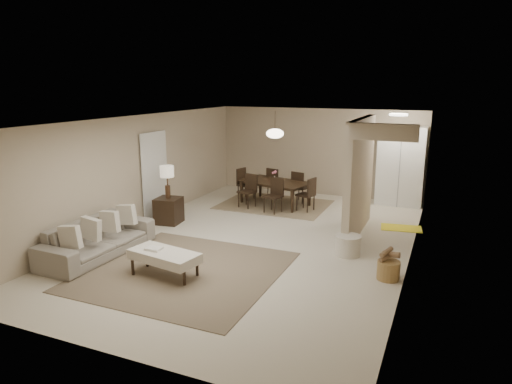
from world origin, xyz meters
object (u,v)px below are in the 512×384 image
at_px(wicker_basket, 388,270).
at_px(ottoman_bench, 164,256).
at_px(side_table, 169,211).
at_px(pantry_cabinet, 401,166).
at_px(round_pouf, 348,245).
at_px(dining_table, 274,193).
at_px(sofa, 98,238).

bearing_deg(wicker_basket, ottoman_bench, -158.90).
bearing_deg(side_table, wicker_basket, -13.55).
xyz_separation_m(pantry_cabinet, round_pouf, (-0.46, -4.25, -0.86)).
height_order(ottoman_bench, wicker_basket, ottoman_bench).
bearing_deg(ottoman_bench, round_pouf, 49.06).
height_order(wicker_basket, dining_table, dining_table).
bearing_deg(sofa, round_pouf, -65.34).
distance_m(side_table, round_pouf, 4.31).
bearing_deg(sofa, ottoman_bench, -98.90).
bearing_deg(side_table, sofa, -91.25).
distance_m(sofa, ottoman_bench, 1.72).
distance_m(sofa, wicker_basket, 5.31).
distance_m(pantry_cabinet, ottoman_bench, 7.18).
distance_m(wicker_basket, dining_table, 5.12).
height_order(side_table, dining_table, dining_table).
bearing_deg(wicker_basket, sofa, -168.57).
distance_m(ottoman_bench, wicker_basket, 3.76).
xyz_separation_m(side_table, dining_table, (1.68, 2.51, 0.02)).
height_order(round_pouf, wicker_basket, round_pouf).
bearing_deg(wicker_basket, dining_table, 132.72).
bearing_deg(round_pouf, side_table, 174.68).
xyz_separation_m(ottoman_bench, dining_table, (0.03, 5.11, -0.03)).
relative_size(sofa, dining_table, 1.27).
distance_m(ottoman_bench, dining_table, 5.11).
relative_size(sofa, round_pouf, 4.73).
bearing_deg(ottoman_bench, dining_table, 99.04).
height_order(pantry_cabinet, dining_table, pantry_cabinet).
relative_size(ottoman_bench, dining_table, 0.71).
relative_size(ottoman_bench, wicker_basket, 3.46).
relative_size(side_table, dining_table, 0.33).
relative_size(side_table, round_pouf, 1.22).
bearing_deg(ottoman_bench, side_table, 131.86).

